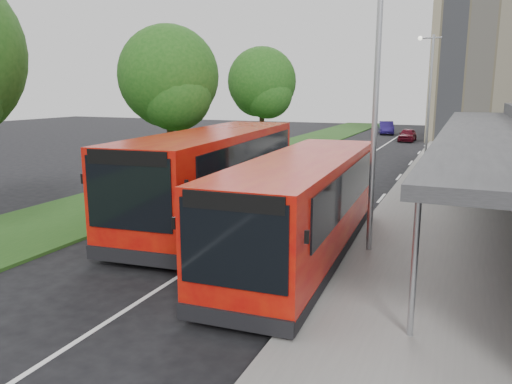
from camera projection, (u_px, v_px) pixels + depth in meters
ground at (211, 256)px, 14.53m from camera, size 120.00×120.00×0.00m
pavement at (453, 168)px, 30.27m from camera, size 5.00×80.00×0.15m
grass_verge at (256, 158)px, 35.23m from camera, size 5.00×80.00×0.10m
lane_centre_line at (336, 176)px, 28.06m from camera, size 0.12×70.00×0.01m
kerb_dashes at (405, 169)px, 30.41m from camera, size 0.12×56.00×0.01m
tree_mid at (169, 83)px, 24.35m from camera, size 4.89×4.89×7.86m
tree_far at (262, 86)px, 35.19m from camera, size 4.82×4.82×7.74m
lamp_post_near at (373, 91)px, 13.81m from camera, size 1.44×0.28×8.00m
lamp_post_far at (429, 90)px, 31.86m from camera, size 1.44×0.28×8.00m
bus_main at (304, 207)px, 14.11m from camera, size 3.09×10.43×2.92m
bus_second at (215, 175)px, 18.24m from camera, size 3.95×11.79×3.28m
litter_bin at (447, 188)px, 21.45m from camera, size 0.59×0.59×0.90m
bollard at (429, 160)px, 30.00m from camera, size 0.20×0.20×0.97m
car_near at (407, 135)px, 46.88m from camera, size 1.53×3.60×1.21m
car_far at (386, 128)px, 54.69m from camera, size 2.31×4.39×1.38m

